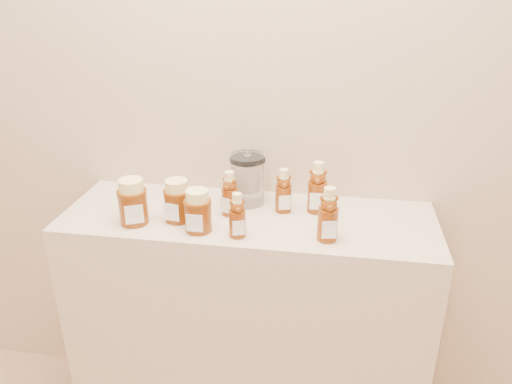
% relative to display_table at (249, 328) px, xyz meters
% --- Properties ---
extents(wall_back, '(3.50, 0.02, 2.70)m').
position_rel_display_table_xyz_m(wall_back, '(0.00, 0.20, 0.90)').
color(wall_back, tan).
rests_on(wall_back, ground).
extents(display_table, '(1.20, 0.40, 0.90)m').
position_rel_display_table_xyz_m(display_table, '(0.00, 0.00, 0.00)').
color(display_table, '#C4AB8F').
rests_on(display_table, ground).
extents(bear_bottle_back_left, '(0.07, 0.07, 0.17)m').
position_rel_display_table_xyz_m(bear_bottle_back_left, '(-0.06, 0.00, 0.53)').
color(bear_bottle_back_left, '#602507').
rests_on(bear_bottle_back_left, display_table).
extents(bear_bottle_back_mid, '(0.07, 0.07, 0.17)m').
position_rel_display_table_xyz_m(bear_bottle_back_mid, '(0.11, 0.06, 0.53)').
color(bear_bottle_back_mid, '#602507').
rests_on(bear_bottle_back_mid, display_table).
extents(bear_bottle_back_right, '(0.07, 0.07, 0.19)m').
position_rel_display_table_xyz_m(bear_bottle_back_right, '(0.22, 0.07, 0.55)').
color(bear_bottle_back_right, '#602507').
rests_on(bear_bottle_back_right, display_table).
extents(bear_bottle_front_left, '(0.07, 0.07, 0.16)m').
position_rel_display_table_xyz_m(bear_bottle_front_left, '(-0.01, -0.13, 0.53)').
color(bear_bottle_front_left, '#602507').
rests_on(bear_bottle_front_left, display_table).
extents(bear_bottle_front_right, '(0.07, 0.07, 0.19)m').
position_rel_display_table_xyz_m(bear_bottle_front_right, '(0.26, -0.11, 0.54)').
color(bear_bottle_front_right, '#602507').
rests_on(bear_bottle_front_right, display_table).
extents(honey_jar_left, '(0.12, 0.12, 0.15)m').
position_rel_display_table_xyz_m(honey_jar_left, '(-0.34, -0.10, 0.52)').
color(honey_jar_left, '#602507').
rests_on(honey_jar_left, display_table).
extents(honey_jar_back, '(0.10, 0.10, 0.14)m').
position_rel_display_table_xyz_m(honey_jar_back, '(-0.21, -0.06, 0.52)').
color(honey_jar_back, '#602507').
rests_on(honey_jar_back, display_table).
extents(honey_jar_front, '(0.08, 0.08, 0.13)m').
position_rel_display_table_xyz_m(honey_jar_front, '(-0.13, -0.12, 0.52)').
color(honey_jar_front, '#602507').
rests_on(honey_jar_front, display_table).
extents(glass_canister, '(0.14, 0.14, 0.18)m').
position_rel_display_table_xyz_m(glass_canister, '(-0.02, 0.10, 0.54)').
color(glass_canister, white).
rests_on(glass_canister, display_table).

